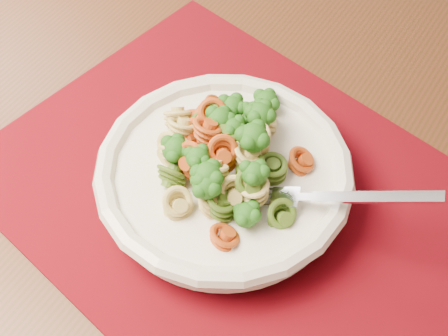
% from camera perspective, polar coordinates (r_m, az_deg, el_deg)
% --- Properties ---
extents(dining_table, '(1.39, 0.95, 0.75)m').
position_cam_1_polar(dining_table, '(0.78, 2.71, 1.61)').
color(dining_table, '#4D2515').
rests_on(dining_table, ground).
extents(placemat, '(0.54, 0.47, 0.00)m').
position_cam_1_polar(placemat, '(0.61, 0.81, -2.24)').
color(placemat, '#58030C').
rests_on(placemat, dining_table).
extents(pasta_bowl, '(0.24, 0.24, 0.05)m').
position_cam_1_polar(pasta_bowl, '(0.59, 0.00, -0.65)').
color(pasta_bowl, silver).
rests_on(pasta_bowl, placemat).
extents(pasta_broccoli_heap, '(0.21, 0.21, 0.06)m').
position_cam_1_polar(pasta_broccoli_heap, '(0.57, 0.00, 0.36)').
color(pasta_broccoli_heap, '#D0C366').
rests_on(pasta_broccoli_heap, pasta_bowl).
extents(fork, '(0.18, 0.07, 0.08)m').
position_cam_1_polar(fork, '(0.56, 5.61, -2.69)').
color(fork, silver).
rests_on(fork, pasta_bowl).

